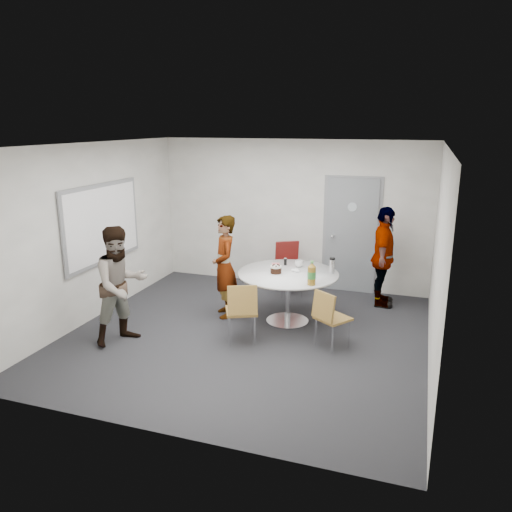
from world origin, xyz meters
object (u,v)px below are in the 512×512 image
(person_left, at_px, (121,285))
(person_right, at_px, (383,257))
(whiteboard, at_px, (103,224))
(chair_near_left, at_px, (242,307))
(table, at_px, (290,280))
(chair_near_right, at_px, (329,314))
(door, at_px, (351,236))
(chair_far, at_px, (288,262))
(person_main, at_px, (225,267))

(person_left, bearing_deg, person_right, -22.93)
(whiteboard, height_order, chair_near_left, whiteboard)
(chair_near_left, bearing_deg, whiteboard, 143.78)
(whiteboard, relative_size, person_right, 1.13)
(table, height_order, chair_near_right, table)
(chair_near_right, distance_m, person_left, 2.86)
(table, relative_size, chair_near_right, 1.85)
(chair_near_right, xyz_separation_m, person_right, (0.52, 1.95, 0.34))
(person_left, relative_size, person_right, 0.98)
(table, xyz_separation_m, chair_near_left, (-0.42, -0.95, -0.15))
(door, distance_m, table, 1.96)
(whiteboard, bearing_deg, person_left, -46.22)
(whiteboard, distance_m, person_right, 4.55)
(door, distance_m, chair_far, 1.22)
(chair_far, relative_size, person_left, 0.56)
(person_main, bearing_deg, chair_near_right, 37.24)
(chair_far, bearing_deg, person_right, 146.53)
(whiteboard, bearing_deg, chair_near_right, -4.05)
(person_left, bearing_deg, chair_near_right, -47.76)
(chair_near_left, bearing_deg, person_main, 99.12)
(chair_near_left, relative_size, person_main, 0.55)
(chair_near_right, bearing_deg, chair_near_left, -133.74)
(door, xyz_separation_m, chair_near_right, (0.10, -2.54, -0.53))
(chair_near_left, distance_m, person_main, 1.13)
(chair_near_left, relative_size, chair_near_right, 1.07)
(door, xyz_separation_m, person_left, (-2.67, -3.22, -0.20))
(chair_near_left, height_order, chair_near_right, chair_near_left)
(door, bearing_deg, person_main, -132.07)
(door, xyz_separation_m, person_right, (0.62, -0.60, -0.19))
(door, relative_size, chair_near_right, 2.58)
(whiteboard, xyz_separation_m, person_right, (4.18, 1.69, -0.61))
(door, distance_m, person_right, 0.88)
(table, bearing_deg, whiteboard, -171.05)
(person_left, bearing_deg, chair_near_left, -46.07)
(chair_far, bearing_deg, chair_near_right, 89.03)
(chair_near_left, relative_size, chair_far, 0.95)
(whiteboard, distance_m, person_main, 2.03)
(whiteboard, relative_size, person_left, 1.15)
(door, relative_size, chair_near_left, 2.41)
(person_left, bearing_deg, table, -26.94)
(chair_far, bearing_deg, door, 175.71)
(door, height_order, chair_near_right, door)
(person_main, bearing_deg, person_left, -67.92)
(table, bearing_deg, chair_far, 105.81)
(door, bearing_deg, chair_near_left, -110.97)
(person_left, height_order, person_right, person_right)
(table, height_order, person_main, person_main)
(chair_near_right, bearing_deg, chair_far, 153.38)
(chair_near_left, xyz_separation_m, chair_near_right, (1.16, 0.23, -0.04))
(door, distance_m, whiteboard, 4.25)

